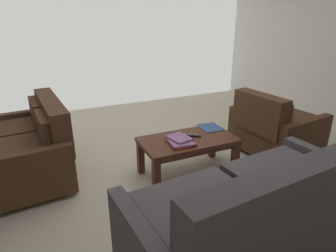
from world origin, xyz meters
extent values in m
cube|color=beige|center=(0.00, 0.00, 0.00)|extent=(5.71, 5.58, 0.01)
cylinder|color=black|center=(-0.69, 0.84, 0.03)|extent=(0.05, 0.05, 0.06)
cube|color=#4C474C|center=(-0.01, 1.24, 0.25)|extent=(1.64, 0.94, 0.39)
cube|color=#4C474C|center=(-0.40, 1.19, 0.50)|extent=(0.79, 0.77, 0.10)
cube|color=#4C474C|center=(0.39, 1.26, 0.50)|extent=(0.79, 0.77, 0.10)
cube|color=#4C474C|center=(-0.03, 1.59, 0.65)|extent=(1.59, 0.31, 0.50)
cube|color=#4C474C|center=(-0.42, 1.45, 0.65)|extent=(0.72, 0.18, 0.36)
cube|color=#4C474C|center=(0.37, 1.51, 0.65)|extent=(0.72, 0.18, 0.36)
cube|color=#4C474C|center=(-0.84, 1.18, 0.32)|extent=(0.17, 0.82, 0.55)
cylinder|color=black|center=(1.18, -1.13, 0.03)|extent=(0.05, 0.05, 0.06)
cylinder|color=black|center=(1.09, -0.16, 0.03)|extent=(0.05, 0.05, 0.06)
cube|color=#4C301E|center=(1.49, -0.61, 0.23)|extent=(0.93, 1.20, 0.34)
cube|color=#4C301E|center=(1.53, -0.89, 0.45)|extent=(0.78, 0.59, 0.10)
cube|color=#4C301E|center=(1.48, -0.33, 0.45)|extent=(0.78, 0.59, 0.10)
cube|color=#4C301E|center=(1.14, -0.65, 0.59)|extent=(0.28, 1.14, 0.47)
cube|color=#4C301E|center=(1.27, -0.92, 0.59)|extent=(0.17, 0.52, 0.33)
cube|color=#4C301E|center=(1.22, -0.35, 0.59)|extent=(0.17, 0.52, 0.33)
cube|color=#4C301E|center=(1.54, -1.23, 0.30)|extent=(0.84, 0.18, 0.50)
cube|color=#4C301E|center=(1.43, 0.00, 0.30)|extent=(0.84, 0.18, 0.50)
cube|color=#4C2819|center=(-0.15, 0.06, 0.40)|extent=(1.02, 0.54, 0.04)
cube|color=#4C2819|center=(-0.15, 0.06, 0.36)|extent=(0.94, 0.49, 0.05)
cube|color=#4C2819|center=(-0.62, -0.17, 0.19)|extent=(0.07, 0.07, 0.38)
cube|color=#4C2819|center=(0.31, -0.17, 0.19)|extent=(0.07, 0.07, 0.38)
cube|color=#4C2819|center=(-0.62, 0.28, 0.19)|extent=(0.07, 0.07, 0.38)
cube|color=#4C2819|center=(0.31, 0.28, 0.19)|extent=(0.07, 0.07, 0.38)
cylinder|color=black|center=(-1.79, 0.27, 0.03)|extent=(0.06, 0.06, 0.06)
cylinder|color=black|center=(-1.74, -0.26, 0.03)|extent=(0.06, 0.06, 0.06)
cylinder|color=black|center=(-1.11, 0.35, 0.03)|extent=(0.06, 0.06, 0.06)
cylinder|color=black|center=(-1.05, -0.18, 0.03)|extent=(0.06, 0.06, 0.06)
cube|color=#4C301E|center=(-1.42, 0.04, 0.23)|extent=(0.88, 0.77, 0.35)
cube|color=#4C301E|center=(-1.44, 0.04, 0.46)|extent=(0.78, 0.72, 0.10)
cube|color=#4C301E|center=(-1.08, 0.08, 0.58)|extent=(0.26, 0.70, 0.45)
cube|color=#4C301E|center=(-1.19, 0.07, 0.58)|extent=(0.19, 0.63, 0.31)
cube|color=#4C301E|center=(-1.46, 0.44, 0.30)|extent=(0.82, 0.19, 0.51)
cube|color=#4C301E|center=(-1.38, -0.35, 0.30)|extent=(0.82, 0.19, 0.51)
cube|color=#C63833|center=(-0.02, 0.12, 0.43)|extent=(0.25, 0.29, 0.02)
cube|color=#996699|center=(-0.02, 0.12, 0.45)|extent=(0.26, 0.32, 0.02)
cube|color=#996699|center=(-0.02, 0.10, 0.47)|extent=(0.23, 0.27, 0.02)
cube|color=black|center=(-0.23, 0.03, 0.43)|extent=(0.16, 0.12, 0.02)
cube|color=#59595B|center=(-0.23, 0.03, 0.44)|extent=(0.11, 0.08, 0.00)
cube|color=#385693|center=(-0.53, -0.11, 0.42)|extent=(0.25, 0.29, 0.01)
camera|label=1|loc=(1.22, 2.54, 1.67)|focal=30.98mm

